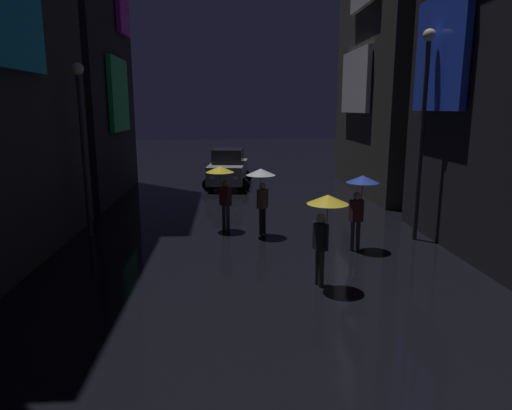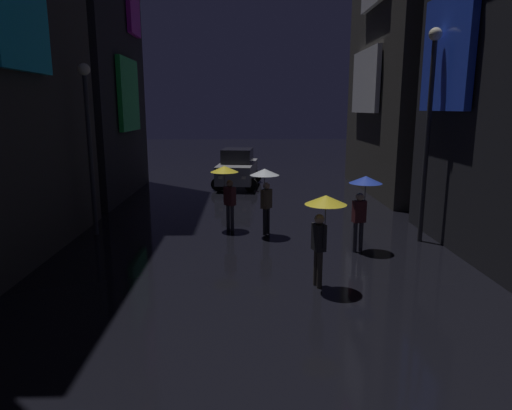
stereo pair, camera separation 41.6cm
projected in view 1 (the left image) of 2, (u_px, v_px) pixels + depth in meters
name	position (u px, v px, depth m)	size (l,w,h in m)	color
pedestrian_foreground_left_yellow	(325.00, 215.00, 9.86)	(0.90, 0.90, 2.12)	#38332D
pedestrian_far_right_yellow	(222.00, 180.00, 14.61)	(0.90, 0.90, 2.12)	#2D2D38
pedestrian_midstreet_left_clear	(261.00, 183.00, 14.05)	(0.90, 0.90, 2.12)	black
pedestrian_foreground_right_blue	(360.00, 192.00, 12.57)	(0.90, 0.90, 2.12)	#2D2D38
car_distant	(228.00, 169.00, 23.12)	(2.56, 4.29, 1.92)	#99999E
streetlamp_left_far	(82.00, 130.00, 13.62)	(0.36, 0.36, 5.23)	#2D2D33
streetlamp_right_far	(423.00, 114.00, 13.16)	(0.36, 0.36, 6.10)	#2D2D33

